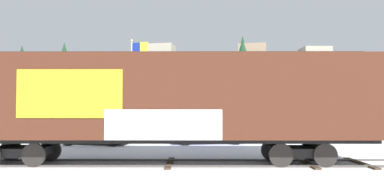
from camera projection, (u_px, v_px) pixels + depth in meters
name	position (u px, v px, depth m)	size (l,w,h in m)	color
ground_plane	(139.00, 164.00, 13.13)	(260.00, 260.00, 0.00)	silver
track	(172.00, 163.00, 13.12)	(60.02, 3.12, 0.08)	#4C4742
freight_car	(159.00, 99.00, 13.20)	(17.49, 3.36, 4.56)	#472316
flagpole	(135.00, 75.00, 23.98)	(1.38, 0.54, 7.33)	silver
hillside	(189.00, 90.00, 80.64)	(122.10, 35.74, 17.23)	slate
parked_car_black	(96.00, 130.00, 19.85)	(4.28, 2.35, 1.76)	black
parked_car_blue	(208.00, 130.00, 20.33)	(4.75, 2.45, 1.68)	navy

